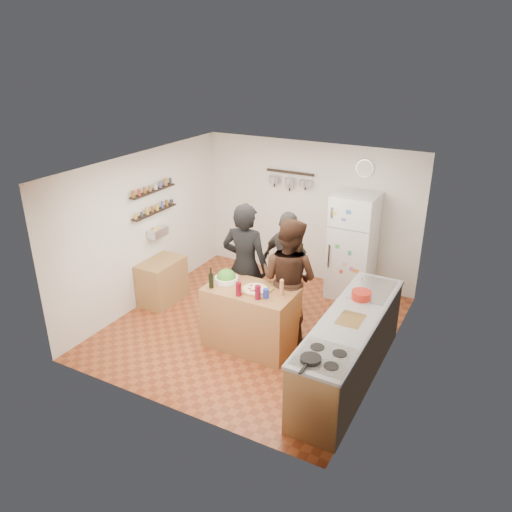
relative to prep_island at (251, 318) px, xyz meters
The scene contains 26 objects.
room_shell 1.18m from the prep_island, 104.35° to the left, with size 4.20×4.20×4.20m.
prep_island is the anchor object (origin of this frame).
pizza_board 0.47m from the prep_island, 14.04° to the right, with size 0.42×0.34×0.02m, color brown.
pizza 0.49m from the prep_island, 14.04° to the right, with size 0.34×0.34×0.02m, color beige.
salad_bowl 0.65m from the prep_island, behind, with size 0.33×0.33×0.07m, color white.
wine_bottle 0.78m from the prep_island, 156.25° to the right, with size 0.07×0.07×0.21m, color black.
wine_glass_near 0.60m from the prep_island, 101.77° to the right, with size 0.08×0.08×0.19m, color #5F0813.
wine_glass_far 0.62m from the prep_island, 42.27° to the right, with size 0.08×0.08×0.19m, color #5C071C.
pepper_mill 0.71m from the prep_island, ahead, with size 0.06×0.06×0.19m, color #B06B4A.
salt_canister 0.61m from the prep_island, 21.80° to the right, with size 0.08×0.08×0.13m, color #1B2797.
person_left 0.80m from the prep_island, 126.39° to the left, with size 0.71×0.47×1.96m, color black.
person_center 0.77m from the prep_island, 55.30° to the left, with size 0.90×0.70×1.84m, color black.
person_back 1.18m from the prep_island, 87.85° to the left, with size 1.00×0.42×1.71m, color #33312D.
counter_run 1.49m from the prep_island, ahead, with size 0.63×2.63×0.90m, color #9E7042.
stove_top 1.87m from the prep_island, 35.05° to the right, with size 0.60×0.62×0.02m, color white.
skillet 1.88m from the prep_island, 40.49° to the right, with size 0.23×0.23×0.04m, color black.
sink 1.73m from the prep_island, 27.12° to the left, with size 0.50×0.80×0.03m, color silver.
cutting_board 1.56m from the prep_island, ahead, with size 0.30×0.40×0.02m, color brown.
red_bowl 1.58m from the prep_island, 16.74° to the left, with size 0.26×0.26×0.11m, color #A31F12.
fridge 2.37m from the prep_island, 71.64° to the left, with size 0.70×0.68×1.80m, color white.
wall_clock 3.14m from the prep_island, 73.90° to the left, with size 0.30×0.30×0.03m, color silver.
spice_shelf_lower 2.48m from the prep_island, 162.92° to the left, with size 0.12×1.00×0.03m, color black.
spice_shelf_upper 2.64m from the prep_island, 162.92° to the left, with size 0.12×1.00×0.03m, color black.
produce_basket 2.32m from the prep_island, 162.69° to the left, with size 0.18×0.35×0.14m, color silver.
side_table 2.02m from the prep_island, 166.24° to the left, with size 0.50×0.80×0.73m, color #AC8648.
pot_rack 2.93m from the prep_island, 102.98° to the left, with size 0.90×0.04×0.04m, color black.
Camera 1 is at (3.19, -5.82, 4.05)m, focal length 35.00 mm.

